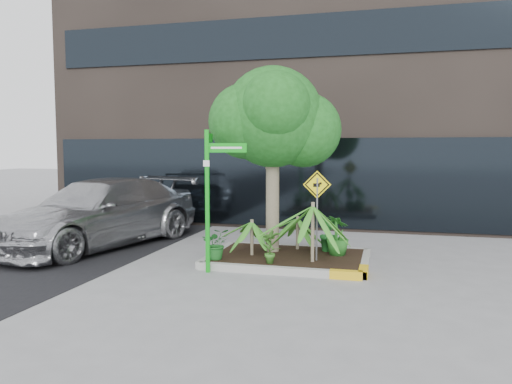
% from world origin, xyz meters
% --- Properties ---
extents(ground, '(80.00, 80.00, 0.00)m').
position_xyz_m(ground, '(0.00, 0.00, 0.00)').
color(ground, gray).
rests_on(ground, ground).
extents(asphalt_road, '(7.00, 80.00, 0.01)m').
position_xyz_m(asphalt_road, '(-6.50, 0.00, 0.01)').
color(asphalt_road, black).
rests_on(asphalt_road, ground).
extents(building, '(18.00, 8.00, 15.00)m').
position_xyz_m(building, '(0.50, 8.50, 7.50)').
color(building, '#2D2621').
rests_on(building, ground).
extents(planter, '(3.35, 2.36, 0.15)m').
position_xyz_m(planter, '(0.23, 0.27, 0.10)').
color(planter, '#9E9E99').
rests_on(planter, ground).
extents(tree, '(2.81, 2.49, 4.21)m').
position_xyz_m(tree, '(-0.22, 0.64, 3.07)').
color(tree, gray).
rests_on(tree, ground).
extents(palm_front, '(1.35, 1.35, 1.49)m').
position_xyz_m(palm_front, '(0.78, -0.19, 1.27)').
color(palm_front, gray).
rests_on(palm_front, ground).
extents(palm_left, '(0.85, 0.85, 0.95)m').
position_xyz_m(palm_left, '(-0.55, 0.12, 0.86)').
color(palm_left, gray).
rests_on(palm_left, ground).
extents(palm_back, '(0.83, 0.83, 0.93)m').
position_xyz_m(palm_back, '(0.28, 0.97, 0.84)').
color(palm_back, gray).
rests_on(palm_back, ground).
extents(parked_car, '(3.75, 6.10, 1.65)m').
position_xyz_m(parked_car, '(-4.64, 0.84, 0.82)').
color(parked_car, '#A5A6AA').
rests_on(parked_car, ground).
extents(shrub_a, '(0.76, 0.76, 0.64)m').
position_xyz_m(shrub_a, '(-1.15, -0.46, 0.47)').
color(shrub_a, '#1B6120').
rests_on(shrub_a, planter).
extents(shrub_b, '(0.66, 0.66, 0.84)m').
position_xyz_m(shrub_b, '(1.20, 0.58, 0.57)').
color(shrub_b, '#246C20').
rests_on(shrub_b, planter).
extents(shrub_c, '(0.51, 0.51, 0.69)m').
position_xyz_m(shrub_c, '(0.00, -0.55, 0.49)').
color(shrub_c, '#336B21').
rests_on(shrub_c, planter).
extents(shrub_d, '(0.49, 0.49, 0.79)m').
position_xyz_m(shrub_d, '(0.96, 0.87, 0.55)').
color(shrub_d, '#1E6825').
rests_on(shrub_d, planter).
extents(street_sign_post, '(0.92, 0.80, 2.76)m').
position_xyz_m(street_sign_post, '(-1.11, -0.90, 1.71)').
color(street_sign_post, '#0E9B16').
rests_on(street_sign_post, ground).
extents(cattle_sign, '(0.55, 0.13, 1.82)m').
position_xyz_m(cattle_sign, '(0.85, -0.09, 1.38)').
color(cattle_sign, slate).
rests_on(cattle_sign, ground).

